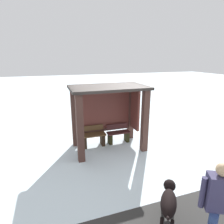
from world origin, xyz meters
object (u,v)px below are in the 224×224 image
bus_shelter (109,106)px  person_walking (217,200)px  bench_center_inside (118,135)px  dog (169,200)px  bench_left_inside (93,137)px

bus_shelter → person_walking: bus_shelter is taller
bench_center_inside → dog: bearing=-95.0°
bus_shelter → bench_center_inside: 1.32m
bench_left_inside → person_walking: size_ratio=0.55×
bench_left_inside → dog: bench_left_inside is taller
person_walking → bench_left_inside: bearing=103.2°
bench_center_inside → person_walking: (0.06, -4.53, 0.64)m
bus_shelter → bench_left_inside: (-0.58, 0.17, -1.22)m
person_walking → bench_center_inside: bearing=90.7°
bus_shelter → dog: bus_shelter is taller
dog → person_walking: bearing=-62.1°
bench_center_inside → person_walking: 4.58m
person_walking → dog: (-0.39, 0.73, -0.51)m
bench_center_inside → person_walking: person_walking is taller
bench_left_inside → bench_center_inside: (1.00, 0.00, -0.02)m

